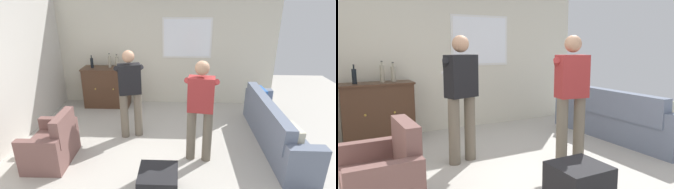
% 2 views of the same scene
% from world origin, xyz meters
% --- Properties ---
extents(ground, '(10.40, 10.40, 0.00)m').
position_xyz_m(ground, '(0.00, 0.00, 0.00)').
color(ground, '#B2ADA3').
extents(wall_back_with_window, '(5.20, 0.15, 2.80)m').
position_xyz_m(wall_back_with_window, '(0.01, 2.66, 1.41)').
color(wall_back_with_window, beige).
rests_on(wall_back_with_window, ground).
extents(couch, '(0.57, 2.53, 0.84)m').
position_xyz_m(couch, '(2.04, 0.68, 0.33)').
color(couch, slate).
rests_on(couch, ground).
extents(armchair, '(0.66, 0.89, 0.85)m').
position_xyz_m(armchair, '(-1.72, -0.05, 0.29)').
color(armchair, brown).
rests_on(armchair, ground).
extents(sideboard_cabinet, '(1.10, 0.49, 0.97)m').
position_xyz_m(sideboard_cabinet, '(-1.44, 2.30, 0.49)').
color(sideboard_cabinet, '#472D1E').
rests_on(sideboard_cabinet, ground).
extents(bottle_wine_green, '(0.07, 0.07, 0.30)m').
position_xyz_m(bottle_wine_green, '(-1.75, 2.30, 1.09)').
color(bottle_wine_green, black).
rests_on(bottle_wine_green, sideboard_cabinet).
extents(bottle_liquor_amber, '(0.08, 0.08, 0.32)m').
position_xyz_m(bottle_liquor_amber, '(-1.17, 2.36, 1.10)').
color(bottle_liquor_amber, gray).
rests_on(bottle_liquor_amber, sideboard_cabinet).
extents(bottle_spirits_clear, '(0.07, 0.07, 0.34)m').
position_xyz_m(bottle_spirits_clear, '(-1.33, 2.35, 1.11)').
color(bottle_spirits_clear, gray).
rests_on(bottle_spirits_clear, sideboard_cabinet).
extents(ottoman, '(0.53, 0.53, 0.36)m').
position_xyz_m(ottoman, '(0.05, -0.73, 0.18)').
color(ottoman, black).
rests_on(ottoman, ground).
extents(person_standing_left, '(0.54, 0.52, 1.68)m').
position_xyz_m(person_standing_left, '(-0.59, 0.86, 0.94)').
color(person_standing_left, '#6B6051').
rests_on(person_standing_left, ground).
extents(person_standing_right, '(0.55, 0.50, 1.68)m').
position_xyz_m(person_standing_right, '(0.66, 0.13, 0.94)').
color(person_standing_right, '#6B6051').
rests_on(person_standing_right, ground).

